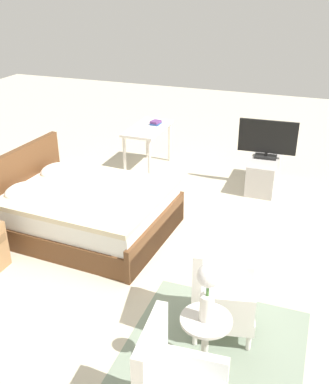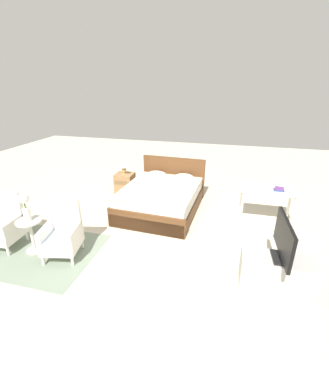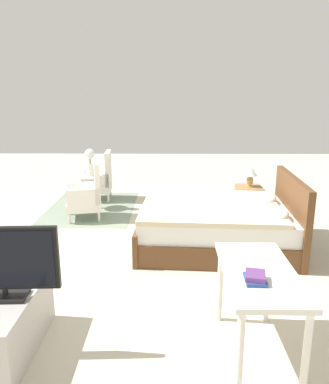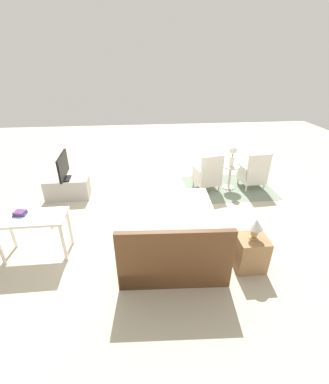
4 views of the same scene
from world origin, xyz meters
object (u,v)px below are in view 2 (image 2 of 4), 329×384
(book_stack, at_px, (279,189))
(tv_stand, at_px, (277,273))
(side_table, at_px, (31,232))
(tv_flatscreen, at_px, (284,240))
(flower_vase, at_px, (25,204))
(nightstand, at_px, (125,184))
(bed, at_px, (162,197))
(armchair_by_window_left, at_px, (4,225))
(table_lamp, at_px, (124,166))
(armchair_by_window_right, at_px, (62,234))
(vanity_desk, at_px, (268,193))

(book_stack, bearing_deg, tv_stand, -96.34)
(side_table, relative_size, tv_flatscreen, 0.69)
(flower_vase, xyz_separation_m, tv_flatscreen, (3.81, 0.12, -0.11))
(nightstand, height_order, tv_stand, nightstand)
(bed, distance_m, side_table, 2.64)
(flower_vase, height_order, tv_stand, flower_vase)
(armchair_by_window_left, height_order, tv_stand, armchair_by_window_left)
(flower_vase, relative_size, table_lamp, 1.45)
(tv_stand, bearing_deg, flower_vase, -178.13)
(armchair_by_window_right, relative_size, tv_flatscreen, 1.09)
(bed, height_order, armchair_by_window_left, bed)
(armchair_by_window_right, distance_m, book_stack, 3.97)
(armchair_by_window_right, distance_m, nightstand, 2.61)
(armchair_by_window_right, xyz_separation_m, table_lamp, (-0.00, 2.61, 0.37))
(bed, xyz_separation_m, tv_stand, (2.12, -1.91, -0.07))
(vanity_desk, bearing_deg, flower_vase, -152.18)
(armchair_by_window_right, distance_m, table_lamp, 2.63)
(tv_flatscreen, distance_m, book_stack, 1.85)
(armchair_by_window_left, distance_m, table_lamp, 2.86)
(side_table, bearing_deg, book_stack, 26.01)
(book_stack, bearing_deg, nightstand, 168.75)
(nightstand, height_order, tv_flatscreen, tv_flatscreen)
(tv_flatscreen, bearing_deg, bed, 138.13)
(bed, distance_m, armchair_by_window_left, 3.01)
(armchair_by_window_right, xyz_separation_m, flower_vase, (-0.56, -0.04, 0.49))
(table_lamp, height_order, book_stack, table_lamp)
(bed, height_order, side_table, bed)
(bed, bearing_deg, armchair_by_window_left, -138.70)
(table_lamp, bearing_deg, bed, -28.57)
(table_lamp, distance_m, book_stack, 3.53)
(bed, bearing_deg, tv_flatscreen, -41.87)
(tv_stand, bearing_deg, vanity_desk, 89.05)
(bed, xyz_separation_m, tv_flatscreen, (2.13, -1.91, 0.46))
(bed, distance_m, nightstand, 1.29)
(armchair_by_window_left, height_order, flower_vase, flower_vase)
(tv_flatscreen, bearing_deg, tv_stand, -177.37)
(flower_vase, distance_m, table_lamp, 2.71)
(book_stack, bearing_deg, flower_vase, -153.99)
(tv_flatscreen, bearing_deg, book_stack, 83.73)
(bed, relative_size, tv_flatscreen, 2.45)
(flower_vase, height_order, nightstand, flower_vase)
(bed, bearing_deg, vanity_desk, -0.07)
(table_lamp, xyz_separation_m, tv_stand, (3.26, -2.52, -0.52))
(armchair_by_window_right, xyz_separation_m, tv_flatscreen, (3.26, 0.08, 0.38))
(armchair_by_window_right, bearing_deg, flower_vase, -175.57)
(side_table, height_order, nightstand, side_table)
(flower_vase, xyz_separation_m, book_stack, (4.02, 1.96, -0.12))
(tv_flatscreen, height_order, vanity_desk, tv_flatscreen)
(side_table, bearing_deg, armchair_by_window_right, 4.43)
(flower_vase, distance_m, book_stack, 4.47)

